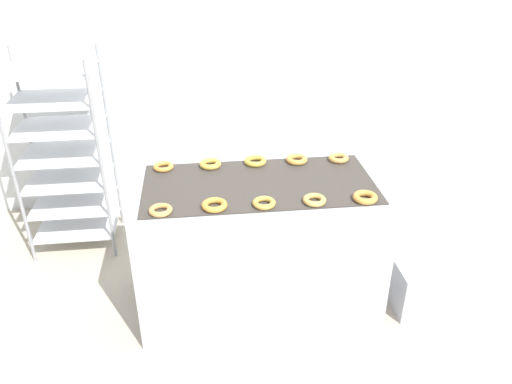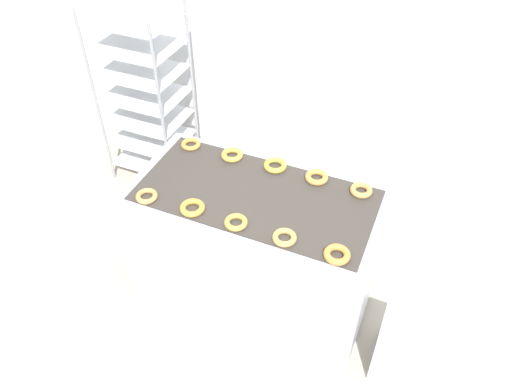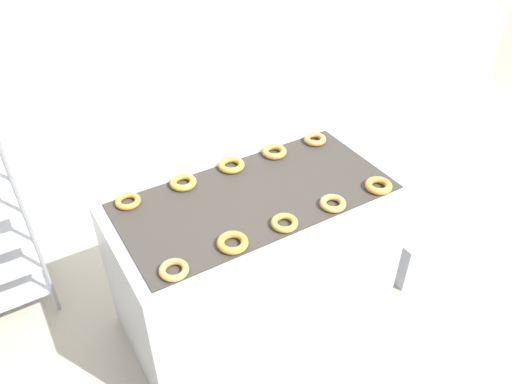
# 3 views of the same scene
# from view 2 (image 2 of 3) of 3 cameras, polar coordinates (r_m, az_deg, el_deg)

# --- Properties ---
(ground_plane) EXTENTS (14.00, 14.00, 0.00)m
(ground_plane) POSITION_cam_2_polar(r_m,az_deg,el_deg) (3.29, -4.55, -19.01)
(ground_plane) COLOR #B2A893
(wall_back) EXTENTS (8.00, 0.05, 2.80)m
(wall_back) POSITION_cam_2_polar(r_m,az_deg,el_deg) (3.88, 9.23, 19.18)
(wall_back) COLOR silver
(wall_back) RESTS_ON ground_plane
(fryer_machine) EXTENTS (1.51, 0.76, 0.90)m
(fryer_machine) POSITION_cam_2_polar(r_m,az_deg,el_deg) (3.25, 0.00, -6.20)
(fryer_machine) COLOR #A8AAB2
(fryer_machine) RESTS_ON ground_plane
(baking_rack_cart) EXTENTS (0.63, 0.51, 1.52)m
(baking_rack_cart) POSITION_cam_2_polar(r_m,az_deg,el_deg) (4.18, -12.51, 10.77)
(baking_rack_cart) COLOR gray
(baking_rack_cart) RESTS_ON ground_plane
(glaze_bin) EXTENTS (0.30, 0.34, 0.33)m
(glaze_bin) POSITION_cam_2_polar(r_m,az_deg,el_deg) (3.26, 16.34, -16.87)
(glaze_bin) COLOR #A8AAB2
(glaze_bin) RESTS_ON ground_plane
(donut_near_leftmost) EXTENTS (0.13, 0.13, 0.03)m
(donut_near_leftmost) POSITION_cam_2_polar(r_m,az_deg,el_deg) (2.96, -12.38, -0.47)
(donut_near_leftmost) COLOR #C38B49
(donut_near_leftmost) RESTS_ON fryer_machine
(donut_near_left) EXTENTS (0.14, 0.14, 0.03)m
(donut_near_left) POSITION_cam_2_polar(r_m,az_deg,el_deg) (2.84, -7.28, -1.80)
(donut_near_left) COLOR gold
(donut_near_left) RESTS_ON fryer_machine
(donut_near_center) EXTENTS (0.13, 0.13, 0.03)m
(donut_near_center) POSITION_cam_2_polar(r_m,az_deg,el_deg) (2.74, -2.31, -3.48)
(donut_near_center) COLOR #BD923E
(donut_near_center) RESTS_ON fryer_machine
(donut_near_right) EXTENTS (0.13, 0.13, 0.03)m
(donut_near_right) POSITION_cam_2_polar(r_m,az_deg,el_deg) (2.67, 3.27, -5.21)
(donut_near_right) COLOR tan
(donut_near_right) RESTS_ON fryer_machine
(donut_near_rightmost) EXTENTS (0.14, 0.14, 0.04)m
(donut_near_rightmost) POSITION_cam_2_polar(r_m,az_deg,el_deg) (2.61, 9.23, -7.06)
(donut_near_rightmost) COLOR #C5863A
(donut_near_rightmost) RESTS_ON fryer_machine
(donut_far_leftmost) EXTENTS (0.13, 0.13, 0.03)m
(donut_far_leftmost) POSITION_cam_2_polar(r_m,az_deg,el_deg) (3.32, -7.45, 5.43)
(donut_far_leftmost) COLOR #C98739
(donut_far_leftmost) RESTS_ON fryer_machine
(donut_far_left) EXTENTS (0.14, 0.14, 0.04)m
(donut_far_left) POSITION_cam_2_polar(r_m,az_deg,el_deg) (3.20, -2.75, 4.26)
(donut_far_left) COLOR gold
(donut_far_left) RESTS_ON fryer_machine
(donut_far_center) EXTENTS (0.14, 0.14, 0.04)m
(donut_far_center) POSITION_cam_2_polar(r_m,az_deg,el_deg) (3.11, 2.19, 3.06)
(donut_far_center) COLOR gold
(donut_far_center) RESTS_ON fryer_machine
(donut_far_right) EXTENTS (0.14, 0.14, 0.04)m
(donut_far_right) POSITION_cam_2_polar(r_m,az_deg,el_deg) (3.04, 6.94, 1.70)
(donut_far_right) COLOR #C58B3F
(donut_far_right) RESTS_ON fryer_machine
(donut_far_rightmost) EXTENTS (0.13, 0.13, 0.03)m
(donut_far_rightmost) POSITION_cam_2_polar(r_m,az_deg,el_deg) (2.99, 11.93, 0.21)
(donut_far_rightmost) COLOR #C28E48
(donut_far_rightmost) RESTS_ON fryer_machine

